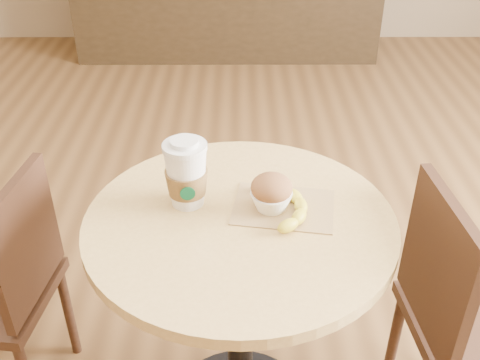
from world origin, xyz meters
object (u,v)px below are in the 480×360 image
at_px(coffee_cup, 186,176).
at_px(muffin, 271,193).
at_px(cafe_table, 240,281).
at_px(chair_left, 4,286).
at_px(banana, 283,205).
at_px(chair_right, 464,318).

distance_m(coffee_cup, muffin, 0.21).
distance_m(cafe_table, muffin, 0.26).
height_order(chair_left, banana, banana).
xyz_separation_m(cafe_table, muffin, (0.07, 0.03, 0.25)).
bearing_deg(banana, chair_right, -19.24).
bearing_deg(chair_left, muffin, 91.31).
height_order(chair_right, coffee_cup, coffee_cup).
bearing_deg(muffin, coffee_cup, 172.33).
xyz_separation_m(chair_right, coffee_cup, (-0.71, 0.10, 0.38)).
relative_size(cafe_table, banana, 3.42).
height_order(cafe_table, chair_right, chair_right).
distance_m(chair_right, banana, 0.58).
xyz_separation_m(chair_left, banana, (0.77, -0.08, 0.34)).
xyz_separation_m(chair_left, coffee_cup, (0.54, -0.05, 0.40)).
bearing_deg(coffee_cup, chair_left, 168.05).
xyz_separation_m(cafe_table, chair_right, (0.58, -0.04, -0.09)).
relative_size(chair_right, muffin, 8.09).
bearing_deg(banana, muffin, 151.23).
bearing_deg(coffee_cup, muffin, -14.68).
bearing_deg(cafe_table, chair_left, 170.76).
bearing_deg(chair_left, cafe_table, 87.74).
distance_m(chair_right, muffin, 0.62).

